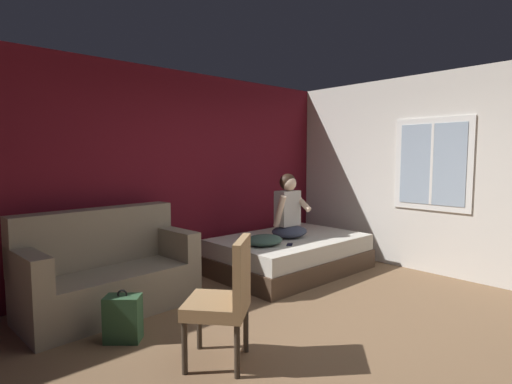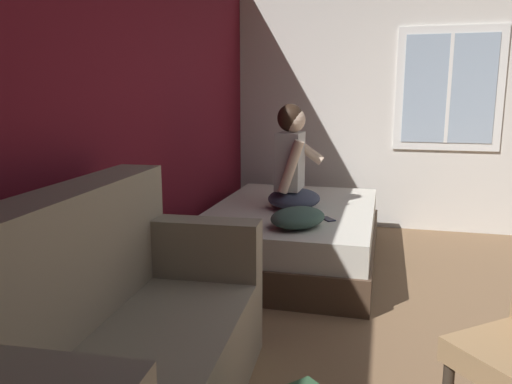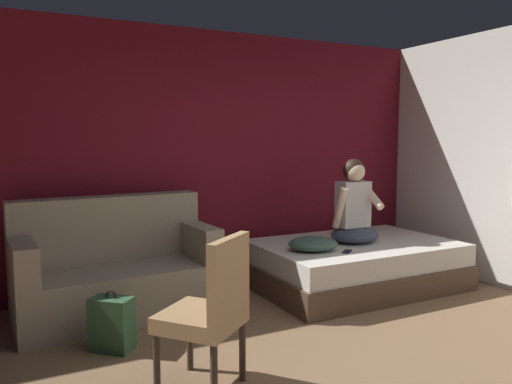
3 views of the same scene
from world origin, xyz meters
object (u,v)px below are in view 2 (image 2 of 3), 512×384
object	(u,v)px
couch	(113,347)
person_seated	(292,166)
throw_pillow	(298,217)
cell_phone	(327,219)
bed	(293,234)

from	to	relation	value
couch	person_seated	xyz separation A→B (m)	(2.40, -0.31, 0.44)
couch	person_seated	distance (m)	2.46
couch	throw_pillow	distance (m)	1.86
couch	cell_phone	world-z (taller)	couch
bed	cell_phone	distance (m)	0.56
couch	cell_phone	size ratio (longest dim) A/B	12.13
couch	person_seated	bearing A→B (deg)	-7.36
cell_phone	throw_pillow	bearing A→B (deg)	-162.04
couch	person_seated	world-z (taller)	person_seated
throw_pillow	cell_phone	distance (m)	0.33
cell_phone	person_seated	bearing A→B (deg)	97.75
couch	throw_pillow	size ratio (longest dim) A/B	3.64
bed	throw_pillow	world-z (taller)	throw_pillow
person_seated	bed	bearing A→B (deg)	-15.43
person_seated	couch	bearing A→B (deg)	172.64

